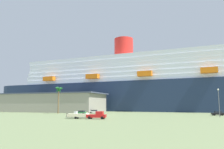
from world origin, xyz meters
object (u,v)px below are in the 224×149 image
object	(u,v)px
cruise_ship	(184,86)
street_lamp	(219,99)
parked_car_green_wagon	(81,112)
pickup_truck	(97,115)
palm_tree	(59,92)
parked_car_white_van	(94,111)
small_boat_on_trailer	(80,115)
parked_car_black_coupe	(218,113)

from	to	relation	value
cruise_ship	street_lamp	bearing A→B (deg)	-80.90
street_lamp	parked_car_green_wagon	world-z (taller)	street_lamp
pickup_truck	palm_tree	size ratio (longest dim) A/B	0.48
parked_car_white_van	street_lamp	bearing A→B (deg)	-19.41
cruise_ship	street_lamp	world-z (taller)	cruise_ship
small_boat_on_trailer	street_lamp	world-z (taller)	street_lamp
pickup_truck	small_boat_on_trailer	distance (m)	5.22
cruise_ship	pickup_truck	distance (m)	81.71
pickup_truck	parked_car_white_van	xyz separation A→B (m)	(-14.96, 36.66, -0.21)
cruise_ship	palm_tree	distance (m)	73.31
pickup_truck	parked_car_black_coupe	xyz separation A→B (m)	(36.65, 30.70, -0.21)
street_lamp	parked_car_white_van	distance (m)	53.58
small_boat_on_trailer	parked_car_black_coupe	xyz separation A→B (m)	(41.84, 31.18, -0.13)
palm_tree	street_lamp	size ratio (longest dim) A/B	1.30
palm_tree	parked_car_green_wagon	world-z (taller)	palm_tree
parked_car_green_wagon	parked_car_white_van	bearing A→B (deg)	83.24
parked_car_green_wagon	parked_car_white_van	world-z (taller)	same
palm_tree	parked_car_black_coupe	xyz separation A→B (m)	(65.89, 2.22, -8.78)
small_boat_on_trailer	palm_tree	bearing A→B (deg)	129.71
parked_car_white_van	pickup_truck	bearing A→B (deg)	-67.81
small_boat_on_trailer	parked_car_white_van	xyz separation A→B (m)	(-9.76, 37.15, -0.13)
palm_tree	street_lamp	bearing A→B (deg)	-8.40
parked_car_black_coupe	parked_car_white_van	xyz separation A→B (m)	(-51.61, 5.97, -0.00)
small_boat_on_trailer	parked_car_green_wagon	distance (m)	27.88
parked_car_white_van	palm_tree	bearing A→B (deg)	-150.18
cruise_ship	pickup_truck	size ratio (longest dim) A/B	48.20
parked_car_green_wagon	parked_car_white_van	size ratio (longest dim) A/B	0.93
cruise_ship	small_boat_on_trailer	xyz separation A→B (m)	(-31.37, -76.67, -13.74)
parked_car_green_wagon	palm_tree	bearing A→B (deg)	165.23
street_lamp	parked_car_white_van	size ratio (longest dim) A/B	1.92
cruise_ship	parked_car_green_wagon	world-z (taller)	cruise_ship
small_boat_on_trailer	palm_tree	xyz separation A→B (m)	(-24.05, 28.96, 8.66)
street_lamp	parked_car_green_wagon	xyz separation A→B (m)	(-51.68, 6.14, -5.08)
parked_car_green_wagon	parked_car_black_coupe	size ratio (longest dim) A/B	0.98
pickup_truck	parked_car_green_wagon	world-z (taller)	pickup_truck
palm_tree	parked_car_black_coupe	distance (m)	66.51
palm_tree	street_lamp	xyz separation A→B (m)	(64.59, -9.54, -3.71)
pickup_truck	parked_car_green_wagon	xyz separation A→B (m)	(-16.33, 25.07, -0.21)
parked_car_green_wagon	parked_car_black_coupe	distance (m)	53.28
pickup_truck	street_lamp	bearing A→B (deg)	28.17
pickup_truck	palm_tree	distance (m)	41.71
street_lamp	parked_car_black_coupe	size ratio (longest dim) A/B	2.01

